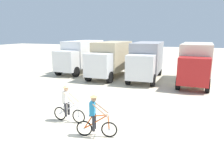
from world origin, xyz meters
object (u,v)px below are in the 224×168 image
object	(u,v)px
box_truck_tan_camper	(111,57)
box_truck_avon_van	(81,55)
box_truck_grey_hauler	(146,59)
box_truck_cream_rv	(196,62)
cyclist_orange_shirt	(68,105)
cyclist_cowboy_hat	(95,117)

from	to	relation	value
box_truck_tan_camper	box_truck_avon_van	bearing A→B (deg)	162.20
box_truck_avon_van	box_truck_grey_hauler	xyz separation A→B (m)	(7.52, -1.18, 0.00)
box_truck_cream_rv	cyclist_orange_shirt	xyz separation A→B (m)	(-5.45, -11.00, -1.03)
box_truck_grey_hauler	cyclist_orange_shirt	xyz separation A→B (m)	(-1.20, -11.27, -1.03)
box_truck_avon_van	cyclist_orange_shirt	size ratio (longest dim) A/B	3.74
box_truck_avon_van	cyclist_orange_shirt	bearing A→B (deg)	-63.09
cyclist_cowboy_hat	box_truck_avon_van	bearing A→B (deg)	121.63
box_truck_tan_camper	cyclist_cowboy_hat	size ratio (longest dim) A/B	3.71
box_truck_grey_hauler	box_truck_cream_rv	xyz separation A→B (m)	(4.25, -0.27, 0.00)
cyclist_cowboy_hat	cyclist_orange_shirt	bearing A→B (deg)	153.80
box_truck_avon_van	cyclist_orange_shirt	distance (m)	14.00
box_truck_grey_hauler	cyclist_cowboy_hat	distance (m)	12.29
box_truck_avon_van	box_truck_tan_camper	bearing A→B (deg)	-17.80
box_truck_avon_van	box_truck_cream_rv	bearing A→B (deg)	-7.02
box_truck_grey_hauler	cyclist_cowboy_hat	size ratio (longest dim) A/B	3.78
cyclist_orange_shirt	cyclist_cowboy_hat	size ratio (longest dim) A/B	1.00
box_truck_cream_rv	cyclist_orange_shirt	distance (m)	12.32
box_truck_avon_van	cyclist_cowboy_hat	size ratio (longest dim) A/B	3.74
box_truck_avon_van	box_truck_cream_rv	size ratio (longest dim) A/B	1.00
box_truck_tan_camper	box_truck_grey_hauler	xyz separation A→B (m)	(3.52, 0.10, 0.00)
box_truck_avon_van	cyclist_cowboy_hat	xyz separation A→B (m)	(8.26, -13.41, -1.03)
box_truck_avon_van	box_truck_tan_camper	size ratio (longest dim) A/B	1.01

